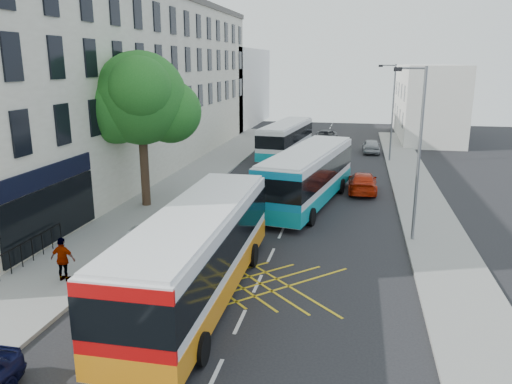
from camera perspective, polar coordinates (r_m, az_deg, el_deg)
The scene contains 18 objects.
ground at distance 14.55m, azimuth -4.75°, elevation -20.23°, with size 120.00×120.00×0.00m, color black.
pavement_left at distance 30.17m, azimuth -12.38°, elevation -1.55°, with size 5.00×70.00×0.15m, color gray.
pavement_right at distance 27.97m, azimuth 19.27°, elevation -3.33°, with size 3.00×70.00×0.15m, color gray.
terrace_main at distance 39.98m, azimuth -14.74°, elevation 11.94°, with size 8.30×45.00×13.50m.
terrace_far at distance 68.77m, azimuth -3.29°, elevation 11.85°, with size 8.00×20.00×10.00m, color silver.
building_right at distance 60.06m, azimuth 18.96°, elevation 9.74°, with size 6.00×18.00×8.00m, color silver.
street_tree at distance 29.06m, azimuth -13.10°, elevation 10.29°, with size 6.30×5.70×8.80m.
lamp_near at distance 23.87m, azimuth 17.97°, elevation 5.03°, with size 1.45×0.15×8.00m.
lamp_far at distance 43.67m, azimuth 15.24°, elevation 9.28°, with size 1.45×0.15×8.00m.
railings at distance 22.61m, azimuth -25.23°, elevation -6.43°, with size 0.08×5.60×1.14m, color black, non-canonical shape.
bus_near at distance 17.95m, azimuth -6.73°, elevation -6.88°, with size 3.01×11.86×3.33m.
bus_mid at distance 29.87m, azimuth 5.96°, elevation 1.88°, with size 4.83×12.15×3.33m.
bus_far at distance 45.53m, azimuth 3.46°, elevation 6.12°, with size 3.71×10.96×3.02m.
parked_car_silver at distance 21.56m, azimuth -12.60°, elevation -6.35°, with size 1.52×4.35×1.43m, color #AEB2B6.
red_hatchback at distance 33.50m, azimuth 12.08°, elevation 1.09°, with size 1.82×4.48×1.30m, color #BA2207.
distant_car_grey at distance 53.21m, azimuth 7.99°, elevation 6.25°, with size 2.25×4.87×1.35m, color #45474D.
distant_car_silver at distance 48.39m, azimuth 13.03°, elevation 5.16°, with size 1.56×3.87×1.32m, color #A1A4A9.
pedestrian_far at distance 20.56m, azimuth -21.19°, elevation -7.19°, with size 1.01×0.42×1.73m, color gray.
Camera 1 is at (3.48, -11.43, 8.31)m, focal length 35.00 mm.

